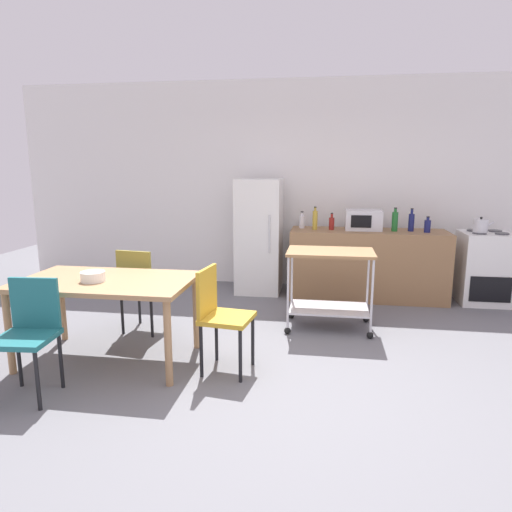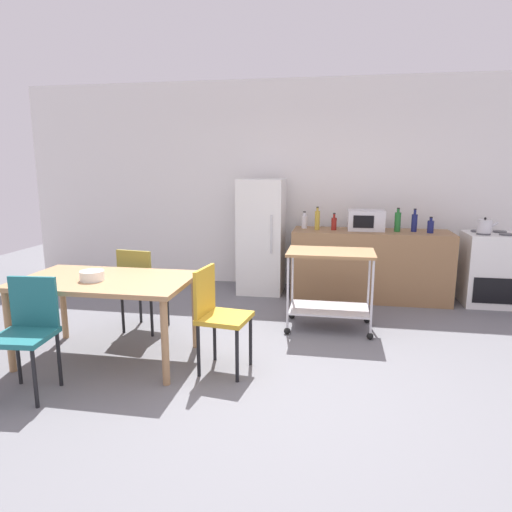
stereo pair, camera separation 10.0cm
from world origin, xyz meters
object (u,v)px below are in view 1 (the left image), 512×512
bottle_vinegar (395,221)px  bottle_olive_oil (427,226)px  stove_oven (484,268)px  kitchen_cart (330,276)px  microwave (363,220)px  fruit_bowl (93,276)px  bottle_hot_sauce (332,223)px  kettle (481,226)px  bottle_soy_sauce (411,222)px  bottle_sparkling_water (315,220)px  dining_table (107,288)px  chair_teal (29,329)px  chair_olive (141,284)px  refrigerator (259,236)px  bottle_soda (302,221)px  chair_mustard (220,312)px

bottle_vinegar → bottle_olive_oil: 0.40m
stove_oven → kitchen_cart: stove_oven is taller
microwave → kitchen_cart: bearing=-108.1°
stove_oven → microwave: (-1.52, 0.03, 0.58)m
kitchen_cart → fruit_bowl: size_ratio=4.42×
bottle_hot_sauce → kettle: bottle_hot_sauce is taller
bottle_vinegar → fruit_bowl: bottle_vinegar is taller
bottle_soy_sauce → kettle: bottle_soy_sauce is taller
kettle → bottle_sparkling_water: bearing=178.3°
dining_table → bottle_olive_oil: (3.14, 2.31, 0.31)m
chair_teal → kitchen_cart: bearing=34.0°
chair_olive → stove_oven: stove_oven is taller
dining_table → kettle: bearing=31.4°
chair_olive → bottle_olive_oil: 3.55m
refrigerator → bottle_soda: bearing=-0.3°
bottle_soda → microwave: microwave is taller
chair_olive → kettle: (3.76, 1.59, 0.48)m
chair_olive → stove_oven: bearing=-149.1°
stove_oven → refrigerator: size_ratio=0.59×
bottle_soy_sauce → fruit_bowl: 3.93m
fruit_bowl → chair_teal: bearing=-110.3°
chair_olive → kitchen_cart: chair_olive is taller
chair_mustard → kettle: kettle is taller
bottle_soda → fruit_bowl: bottle_soda is taller
bottle_vinegar → bottle_olive_oil: bearing=-7.7°
bottle_soda → kettle: size_ratio=0.94×
refrigerator → kitchen_cart: 1.67m
bottle_sparkling_water → kettle: bottle_sparkling_water is taller
refrigerator → bottle_hot_sauce: size_ratio=7.04×
refrigerator → dining_table: bearing=-111.7°
refrigerator → bottle_vinegar: size_ratio=5.13×
bottle_hot_sauce → refrigerator: bearing=174.3°
chair_teal → bottle_hot_sauce: (2.25, 3.06, 0.47)m
bottle_vinegar → microwave: bearing=170.7°
fruit_bowl → microwave: bearing=45.8°
chair_olive → bottle_sparkling_water: 2.45m
stove_oven → microwave: size_ratio=2.00×
bottle_olive_oil → bottle_sparkling_water: bearing=178.0°
kitchen_cart → chair_olive: bearing=-167.7°
kitchen_cart → bottle_hot_sauce: size_ratio=4.13×
dining_table → kitchen_cart: size_ratio=1.65×
bottle_sparkling_water → kettle: size_ratio=1.25×
bottle_sparkling_water → microwave: 0.63m
bottle_soda → bottle_sparkling_water: size_ratio=0.75×
chair_mustard → kitchen_cart: bearing=-29.9°
chair_teal → dining_table: bearing=61.5°
kettle → stove_oven: bearing=39.7°
chair_olive → bottle_olive_oil: (3.14, 1.60, 0.47)m
refrigerator → kitchen_cart: bearing=-54.6°
chair_olive → fruit_bowl: 0.84m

